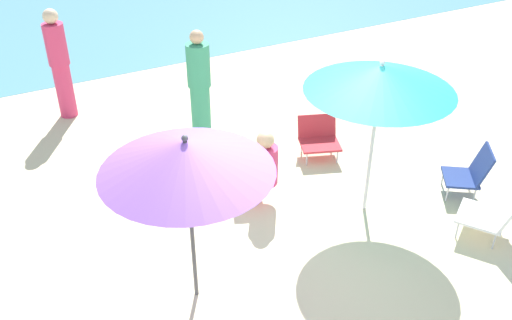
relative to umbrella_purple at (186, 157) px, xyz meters
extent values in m
plane|color=beige|center=(1.30, 0.25, -1.62)|extent=(40.00, 40.00, 0.00)
cylinder|color=#4C4C51|center=(0.00, 0.00, -0.73)|extent=(0.04, 0.04, 1.77)
cone|color=#8E56C6|center=(0.00, 0.00, 0.00)|extent=(1.55, 1.55, 0.30)
sphere|color=#4C4C51|center=(0.00, 0.00, 0.18)|extent=(0.06, 0.06, 0.06)
cylinder|color=silver|center=(2.33, 0.37, -0.69)|extent=(0.04, 0.04, 1.86)
cone|color=teal|center=(2.33, 0.37, 0.10)|extent=(1.62, 1.62, 0.29)
sphere|color=silver|center=(2.33, 0.37, 0.27)|extent=(0.06, 0.06, 0.06)
cube|color=white|center=(3.20, -0.60, -1.38)|extent=(0.69, 0.69, 0.03)
cube|color=white|center=(3.34, -0.81, -1.21)|extent=(0.48, 0.39, 0.33)
cylinder|color=silver|center=(2.92, -0.54, -1.50)|extent=(0.02, 0.02, 0.23)
cylinder|color=silver|center=(3.25, -0.32, -1.50)|extent=(0.02, 0.02, 0.23)
cylinder|color=silver|center=(3.14, -0.87, -1.50)|extent=(0.02, 0.02, 0.23)
cylinder|color=silver|center=(3.47, -0.65, -1.50)|extent=(0.02, 0.02, 0.23)
cube|color=red|center=(2.47, 1.60, -1.41)|extent=(0.64, 0.58, 0.03)
cube|color=red|center=(2.55, 1.81, -1.25)|extent=(0.54, 0.30, 0.31)
cylinder|color=silver|center=(2.61, 1.37, -1.52)|extent=(0.02, 0.02, 0.20)
cylinder|color=silver|center=(2.22, 1.51, -1.52)|extent=(0.02, 0.02, 0.20)
cylinder|color=silver|center=(2.73, 1.69, -1.52)|extent=(0.02, 0.02, 0.20)
cylinder|color=silver|center=(2.33, 1.83, -1.52)|extent=(0.02, 0.02, 0.20)
cube|color=navy|center=(3.55, 0.10, -1.39)|extent=(0.59, 0.60, 0.03)
cube|color=navy|center=(3.73, -0.03, -1.17)|extent=(0.39, 0.46, 0.41)
cylinder|color=silver|center=(3.32, 0.04, -1.51)|extent=(0.02, 0.02, 0.22)
cylinder|color=silver|center=(3.52, 0.33, -1.51)|extent=(0.02, 0.02, 0.22)
cylinder|color=silver|center=(3.58, -0.14, -1.51)|extent=(0.02, 0.02, 0.22)
cylinder|color=silver|center=(3.79, 0.15, -1.51)|extent=(0.02, 0.02, 0.22)
cube|color=#DB3866|center=(1.18, 1.14, -1.35)|extent=(0.45, 0.41, 0.12)
cylinder|color=#DBAD84|center=(1.03, 1.20, -1.49)|extent=(0.12, 0.12, 0.26)
cylinder|color=#DB3866|center=(1.35, 1.08, -1.11)|extent=(0.31, 0.31, 0.49)
sphere|color=#DBAD84|center=(1.35, 1.08, -0.76)|extent=(0.21, 0.21, 0.21)
cylinder|color=#DB3866|center=(-0.31, 4.44, -1.19)|extent=(0.26, 0.26, 0.85)
cylinder|color=#DB3866|center=(-0.31, 4.44, -0.46)|extent=(0.31, 0.31, 0.62)
sphere|color=beige|center=(-0.31, 4.44, -0.04)|extent=(0.22, 0.22, 0.22)
cylinder|color=#389970|center=(1.23, 2.79, -1.19)|extent=(0.27, 0.27, 0.86)
cylinder|color=#389970|center=(1.23, 2.79, -0.46)|extent=(0.32, 0.32, 0.60)
sphere|color=#DBAD84|center=(1.23, 2.79, -0.07)|extent=(0.19, 0.19, 0.19)
camera|label=1|loc=(-1.36, -3.93, 2.59)|focal=40.21mm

